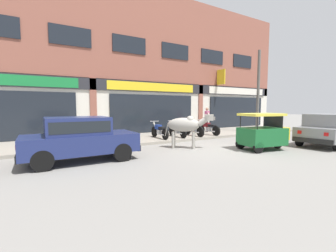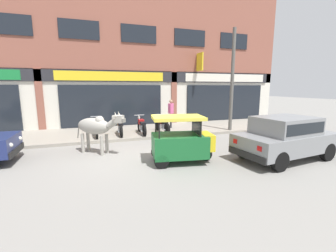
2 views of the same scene
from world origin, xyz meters
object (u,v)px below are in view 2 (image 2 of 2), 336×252
(cow, at_px, (96,127))
(utility_pole, at_px, (232,81))
(pedestrian, at_px, (171,110))
(motorcycle_0, at_px, (97,128))
(motorcycle_2, at_px, (142,126))
(motorcycle_1, at_px, (120,127))
(car_0, at_px, (285,136))
(auto_rickshaw, at_px, (181,142))
(motorcycle_3, at_px, (162,125))

(cow, relative_size, utility_pole, 0.33)
(cow, xyz_separation_m, pedestrian, (4.14, 3.47, 0.11))
(motorcycle_0, height_order, pedestrian, pedestrian)
(utility_pole, bearing_deg, motorcycle_2, 173.01)
(motorcycle_1, relative_size, utility_pole, 0.34)
(motorcycle_1, bearing_deg, utility_pole, -6.74)
(utility_pole, bearing_deg, car_0, -101.51)
(auto_rickshaw, xyz_separation_m, pedestrian, (1.54, 5.39, 0.46))
(motorcycle_3, bearing_deg, motorcycle_1, 176.66)
(auto_rickshaw, distance_m, motorcycle_0, 5.08)
(pedestrian, bearing_deg, cow, -139.98)
(motorcycle_1, height_order, motorcycle_2, same)
(cow, bearing_deg, motorcycle_2, 46.84)
(motorcycle_3, relative_size, utility_pole, 0.34)
(car_0, distance_m, motorcycle_3, 5.81)
(motorcycle_0, xyz_separation_m, motorcycle_2, (2.14, -0.15, 0.00))
(cow, xyz_separation_m, car_0, (6.01, -2.79, -0.19))
(auto_rickshaw, relative_size, motorcycle_0, 1.15)
(cow, xyz_separation_m, auto_rickshaw, (2.59, -1.91, -0.35))
(motorcycle_0, xyz_separation_m, pedestrian, (4.08, 0.99, 0.60))
(cow, relative_size, auto_rickshaw, 0.84)
(auto_rickshaw, xyz_separation_m, motorcycle_3, (0.67, 4.23, -0.14))
(utility_pole, bearing_deg, motorcycle_1, 173.26)
(motorcycle_2, distance_m, utility_pole, 5.28)
(motorcycle_3, bearing_deg, car_0, -61.73)
(pedestrian, bearing_deg, motorcycle_0, -166.39)
(motorcycle_2, xyz_separation_m, motorcycle_3, (1.07, -0.02, 0.00))
(motorcycle_0, height_order, motorcycle_1, same)
(auto_rickshaw, xyz_separation_m, utility_pole, (4.34, 3.67, 2.11))
(cow, distance_m, motorcycle_2, 3.24)
(motorcycle_1, height_order, motorcycle_3, same)
(motorcycle_1, bearing_deg, auto_rickshaw, -71.68)
(motorcycle_0, relative_size, motorcycle_1, 1.00)
(cow, bearing_deg, auto_rickshaw, -36.42)
(motorcycle_0, bearing_deg, motorcycle_1, -2.36)
(motorcycle_2, relative_size, utility_pole, 0.34)
(car_0, height_order, motorcycle_0, car_0)
(motorcycle_1, height_order, pedestrian, pedestrian)
(motorcycle_1, height_order, utility_pole, utility_pole)
(motorcycle_3, bearing_deg, motorcycle_2, 178.89)
(motorcycle_1, xyz_separation_m, pedestrian, (2.98, 1.03, 0.60))
(motorcycle_1, distance_m, pedestrian, 3.21)
(motorcycle_2, bearing_deg, auto_rickshaw, -84.61)
(auto_rickshaw, bearing_deg, pedestrian, 74.02)
(motorcycle_3, distance_m, pedestrian, 1.57)
(motorcycle_3, bearing_deg, motorcycle_0, 177.00)
(motorcycle_1, bearing_deg, motorcycle_2, -5.61)
(motorcycle_1, xyz_separation_m, utility_pole, (5.78, -0.68, 2.25))
(car_0, xyz_separation_m, auto_rickshaw, (-3.41, 0.88, -0.15))
(motorcycle_0, bearing_deg, car_0, -41.55)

